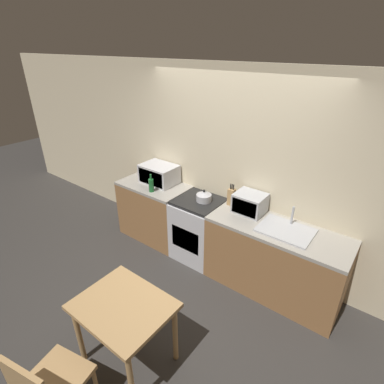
% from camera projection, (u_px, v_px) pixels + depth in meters
% --- Properties ---
extents(ground_plane, '(16.00, 16.00, 0.00)m').
position_uv_depth(ground_plane, '(174.00, 299.00, 3.62)').
color(ground_plane, '#33302D').
extents(wall_back, '(10.00, 0.06, 2.60)m').
position_uv_depth(wall_back, '(232.00, 170.00, 3.91)').
color(wall_back, beige).
rests_on(wall_back, ground_plane).
extents(counter_left_run, '(1.06, 0.62, 0.90)m').
position_uv_depth(counter_left_run, '(155.00, 210.00, 4.66)').
color(counter_left_run, olive).
rests_on(counter_left_run, ground_plane).
extents(counter_right_run, '(1.61, 0.62, 0.90)m').
position_uv_depth(counter_right_run, '(273.00, 260.00, 3.60)').
color(counter_right_run, olive).
rests_on(counter_right_run, ground_plane).
extents(stove_range, '(0.62, 0.62, 0.90)m').
position_uv_depth(stove_range, '(199.00, 229.00, 4.20)').
color(stove_range, silver).
rests_on(stove_range, ground_plane).
extents(kettle, '(0.20, 0.20, 0.17)m').
position_uv_depth(kettle, '(204.00, 196.00, 3.95)').
color(kettle, '#B7B7BC').
rests_on(kettle, stove_range).
extents(microwave, '(0.53, 0.38, 0.28)m').
position_uv_depth(microwave, '(159.00, 174.00, 4.44)').
color(microwave, silver).
rests_on(microwave, counter_left_run).
extents(bottle, '(0.07, 0.07, 0.26)m').
position_uv_depth(bottle, '(151.00, 185.00, 4.19)').
color(bottle, '#1E662D').
rests_on(bottle, counter_left_run).
extents(knife_block, '(0.08, 0.08, 0.29)m').
position_uv_depth(knife_block, '(231.00, 197.00, 3.84)').
color(knife_block, tan).
rests_on(knife_block, counter_right_run).
extents(toaster_oven, '(0.37, 0.31, 0.25)m').
position_uv_depth(toaster_oven, '(250.00, 203.00, 3.67)').
color(toaster_oven, '#ADAFB5').
rests_on(toaster_oven, counter_right_run).
extents(sink_basin, '(0.59, 0.44, 0.24)m').
position_uv_depth(sink_basin, '(286.00, 230.00, 3.35)').
color(sink_basin, '#ADAFB5').
rests_on(sink_basin, counter_right_run).
extents(dining_table, '(0.83, 0.67, 0.72)m').
position_uv_depth(dining_table, '(124.00, 313.00, 2.68)').
color(dining_table, tan).
rests_on(dining_table, ground_plane).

